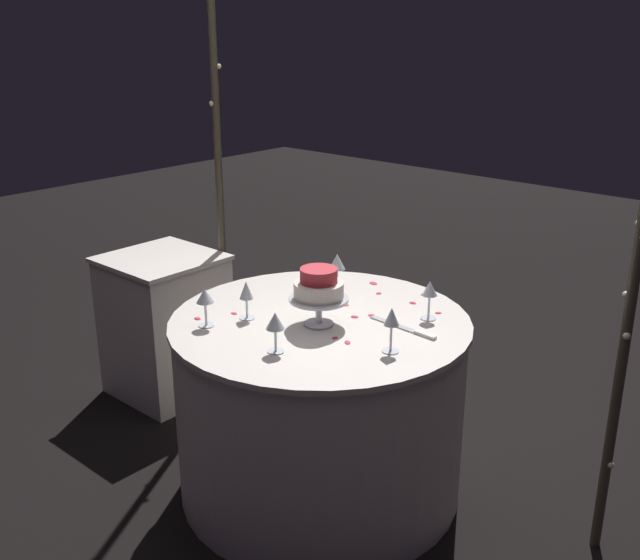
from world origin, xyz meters
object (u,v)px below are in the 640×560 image
decorative_arch (388,81)px  main_table (320,405)px  tiered_cake (319,288)px  wine_glass_2 (205,298)px  wine_glass_5 (246,292)px  wine_glass_4 (430,291)px  side_table (166,325)px  wine_glass_0 (392,320)px  wine_glass_1 (337,263)px  cake_knife (407,329)px  wine_glass_3 (275,323)px

decorative_arch → main_table: 1.27m
tiered_cake → wine_glass_2: bearing=-137.3°
tiered_cake → wine_glass_5: 0.28m
wine_glass_4 → side_table: bearing=-173.5°
wine_glass_0 → wine_glass_2: bearing=-157.3°
wine_glass_0 → wine_glass_1: 0.61m
side_table → wine_glass_1: 1.11m
wine_glass_0 → wine_glass_4: bearing=101.3°
main_table → cake_knife: (0.30, 0.13, 0.37)m
tiered_cake → wine_glass_2: (-0.30, -0.28, -0.03)m
decorative_arch → main_table: decorative_arch is taller
main_table → wine_glass_4: wine_glass_4 is taller
wine_glass_1 → wine_glass_3: (0.22, -0.58, -0.02)m
main_table → wine_glass_3: size_ratio=7.92×
decorative_arch → tiered_cake: 0.82m
tiered_cake → cake_knife: size_ratio=0.74×
side_table → tiered_cake: (1.16, -0.15, 0.52)m
wine_glass_0 → wine_glass_5: size_ratio=1.08×
wine_glass_1 → wine_glass_2: wine_glass_1 is taller
decorative_arch → wine_glass_2: decorative_arch is taller
decorative_arch → side_table: (-1.13, -0.27, -1.22)m
wine_glass_3 → cake_knife: bearing=63.3°
decorative_arch → wine_glass_3: (0.08, -0.70, -0.74)m
decorative_arch → wine_glass_0: bearing=-50.2°
decorative_arch → wine_glass_5: decorative_arch is taller
wine_glass_3 → wine_glass_0: bearing=41.7°
wine_glass_5 → cake_knife: 0.61m
main_table → wine_glass_3: wine_glass_3 is taller
wine_glass_5 → decorative_arch: bearing=69.1°
tiered_cake → wine_glass_3: 0.28m
wine_glass_5 → cake_knife: wine_glass_5 is taller
wine_glass_2 → wine_glass_5: (0.06, 0.15, -0.01)m
wine_glass_0 → wine_glass_2: 0.70m
wine_glass_4 → wine_glass_5: wine_glass_4 is taller
wine_glass_2 → wine_glass_5: 0.16m
decorative_arch → wine_glass_0: (0.37, -0.44, -0.73)m
wine_glass_1 → wine_glass_5: wine_glass_1 is taller
wine_glass_3 → decorative_arch: bearing=96.2°
tiered_cake → wine_glass_1: (-0.17, 0.31, -0.02)m
wine_glass_0 → wine_glass_3: 0.39m
wine_glass_3 → wine_glass_5: 0.32m
wine_glass_5 → side_table: bearing=162.6°
decorative_arch → wine_glass_4: bearing=-20.3°
wine_glass_2 → wine_glass_3: wine_glass_2 is taller
tiered_cake → wine_glass_1: bearing=119.3°
main_table → side_table: bearing=174.3°
side_table → wine_glass_4: wine_glass_4 is taller
decorative_arch → wine_glass_4: 0.80m
tiered_cake → side_table: bearing=172.4°
main_table → wine_glass_5: 0.54m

